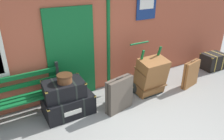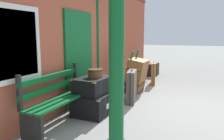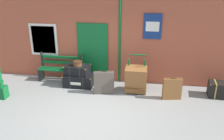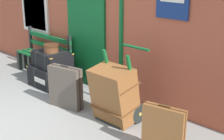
{
  "view_description": "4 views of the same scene",
  "coord_description": "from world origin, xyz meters",
  "px_view_note": "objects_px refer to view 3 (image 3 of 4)",
  "views": [
    {
      "loc": [
        -1.98,
        -1.92,
        2.74
      ],
      "look_at": [
        0.22,
        1.79,
        0.77
      ],
      "focal_mm": 34.57,
      "sensor_mm": 36.0,
      "label": 1
    },
    {
      "loc": [
        -4.77,
        -0.21,
        1.59
      ],
      "look_at": [
        0.11,
        1.86,
        0.75
      ],
      "focal_mm": 35.77,
      "sensor_mm": 36.0,
      "label": 2
    },
    {
      "loc": [
        1.56,
        -5.35,
        3.49
      ],
      "look_at": [
        0.35,
        1.78,
        0.68
      ],
      "focal_mm": 37.34,
      "sensor_mm": 36.0,
      "label": 3
    },
    {
      "loc": [
        4.57,
        -1.93,
        2.49
      ],
      "look_at": [
        1.02,
        1.67,
        0.83
      ],
      "focal_mm": 53.05,
      "sensor_mm": 36.0,
      "label": 4
    }
  ],
  "objects_px": {
    "steamer_trunk_middle": "(77,70)",
    "large_brown_trunk": "(136,80)",
    "steamer_trunk_base": "(79,80)",
    "corner_trunk": "(220,90)",
    "porters_trolley": "(136,83)",
    "suitcase_beige": "(172,89)",
    "round_hatbox": "(77,63)",
    "platform_bench": "(61,69)",
    "suitcase_cream": "(104,83)"
  },
  "relations": [
    {
      "from": "large_brown_trunk",
      "to": "suitcase_cream",
      "type": "bearing_deg",
      "value": -169.0
    },
    {
      "from": "porters_trolley",
      "to": "corner_trunk",
      "type": "height_order",
      "value": "porters_trolley"
    },
    {
      "from": "steamer_trunk_middle",
      "to": "round_hatbox",
      "type": "bearing_deg",
      "value": -42.53
    },
    {
      "from": "platform_bench",
      "to": "round_hatbox",
      "type": "height_order",
      "value": "platform_bench"
    },
    {
      "from": "porters_trolley",
      "to": "steamer_trunk_base",
      "type": "bearing_deg",
      "value": 177.85
    },
    {
      "from": "large_brown_trunk",
      "to": "corner_trunk",
      "type": "relative_size",
      "value": 1.3
    },
    {
      "from": "suitcase_beige",
      "to": "corner_trunk",
      "type": "height_order",
      "value": "suitcase_beige"
    },
    {
      "from": "suitcase_beige",
      "to": "platform_bench",
      "type": "bearing_deg",
      "value": 168.2
    },
    {
      "from": "suitcase_cream",
      "to": "corner_trunk",
      "type": "distance_m",
      "value": 3.68
    },
    {
      "from": "large_brown_trunk",
      "to": "porters_trolley",
      "type": "bearing_deg",
      "value": 90.0
    },
    {
      "from": "steamer_trunk_base",
      "to": "steamer_trunk_middle",
      "type": "relative_size",
      "value": 1.2
    },
    {
      "from": "steamer_trunk_base",
      "to": "round_hatbox",
      "type": "relative_size",
      "value": 3.28
    },
    {
      "from": "steamer_trunk_base",
      "to": "corner_trunk",
      "type": "distance_m",
      "value": 4.64
    },
    {
      "from": "steamer_trunk_middle",
      "to": "porters_trolley",
      "type": "distance_m",
      "value": 2.07
    },
    {
      "from": "round_hatbox",
      "to": "steamer_trunk_middle",
      "type": "bearing_deg",
      "value": 137.47
    },
    {
      "from": "platform_bench",
      "to": "porters_trolley",
      "type": "height_order",
      "value": "porters_trolley"
    },
    {
      "from": "steamer_trunk_base",
      "to": "steamer_trunk_middle",
      "type": "xyz_separation_m",
      "value": [
        -0.05,
        0.02,
        0.37
      ]
    },
    {
      "from": "suitcase_beige",
      "to": "suitcase_cream",
      "type": "relative_size",
      "value": 0.93
    },
    {
      "from": "suitcase_beige",
      "to": "corner_trunk",
      "type": "relative_size",
      "value": 1.01
    },
    {
      "from": "porters_trolley",
      "to": "large_brown_trunk",
      "type": "bearing_deg",
      "value": -90.0
    },
    {
      "from": "platform_bench",
      "to": "porters_trolley",
      "type": "xyz_separation_m",
      "value": [
        2.78,
        -0.4,
        -0.18
      ]
    },
    {
      "from": "porters_trolley",
      "to": "large_brown_trunk",
      "type": "distance_m",
      "value": 0.27
    },
    {
      "from": "porters_trolley",
      "to": "steamer_trunk_middle",
      "type": "bearing_deg",
      "value": 177.39
    },
    {
      "from": "steamer_trunk_middle",
      "to": "large_brown_trunk",
      "type": "distance_m",
      "value": 2.07
    },
    {
      "from": "steamer_trunk_middle",
      "to": "suitcase_beige",
      "type": "xyz_separation_m",
      "value": [
        3.19,
        -0.51,
        -0.23
      ]
    },
    {
      "from": "steamer_trunk_middle",
      "to": "large_brown_trunk",
      "type": "xyz_separation_m",
      "value": [
        2.05,
        -0.27,
        -0.11
      ]
    },
    {
      "from": "porters_trolley",
      "to": "suitcase_cream",
      "type": "distance_m",
      "value": 1.09
    },
    {
      "from": "steamer_trunk_base",
      "to": "large_brown_trunk",
      "type": "distance_m",
      "value": 2.03
    },
    {
      "from": "steamer_trunk_middle",
      "to": "corner_trunk",
      "type": "xyz_separation_m",
      "value": [
        4.69,
        -0.07,
        -0.34
      ]
    },
    {
      "from": "porters_trolley",
      "to": "platform_bench",
      "type": "bearing_deg",
      "value": 171.72
    },
    {
      "from": "steamer_trunk_base",
      "to": "suitcase_cream",
      "type": "relative_size",
      "value": 1.28
    },
    {
      "from": "suitcase_cream",
      "to": "steamer_trunk_middle",
      "type": "bearing_deg",
      "value": 155.6
    },
    {
      "from": "steamer_trunk_base",
      "to": "porters_trolley",
      "type": "xyz_separation_m",
      "value": [
        1.99,
        -0.07,
        0.06
      ]
    },
    {
      "from": "steamer_trunk_middle",
      "to": "corner_trunk",
      "type": "distance_m",
      "value": 4.71
    },
    {
      "from": "suitcase_cream",
      "to": "corner_trunk",
      "type": "height_order",
      "value": "suitcase_cream"
    },
    {
      "from": "round_hatbox",
      "to": "porters_trolley",
      "type": "xyz_separation_m",
      "value": [
        2.02,
        -0.07,
        -0.57
      ]
    },
    {
      "from": "round_hatbox",
      "to": "porters_trolley",
      "type": "bearing_deg",
      "value": -1.93
    },
    {
      "from": "suitcase_cream",
      "to": "porters_trolley",
      "type": "bearing_deg",
      "value": 20.37
    },
    {
      "from": "steamer_trunk_middle",
      "to": "corner_trunk",
      "type": "bearing_deg",
      "value": -0.9
    },
    {
      "from": "platform_bench",
      "to": "steamer_trunk_base",
      "type": "relative_size",
      "value": 1.58
    },
    {
      "from": "suitcase_beige",
      "to": "round_hatbox",
      "type": "bearing_deg",
      "value": 171.31
    },
    {
      "from": "suitcase_beige",
      "to": "suitcase_cream",
      "type": "distance_m",
      "value": 2.15
    },
    {
      "from": "steamer_trunk_base",
      "to": "corner_trunk",
      "type": "relative_size",
      "value": 1.39
    },
    {
      "from": "steamer_trunk_middle",
      "to": "suitcase_beige",
      "type": "bearing_deg",
      "value": -9.06
    },
    {
      "from": "porters_trolley",
      "to": "suitcase_beige",
      "type": "xyz_separation_m",
      "value": [
        1.14,
        -0.41,
        0.08
      ]
    },
    {
      "from": "corner_trunk",
      "to": "round_hatbox",
      "type": "bearing_deg",
      "value": 179.41
    },
    {
      "from": "porters_trolley",
      "to": "corner_trunk",
      "type": "xyz_separation_m",
      "value": [
        2.65,
        0.02,
        -0.03
      ]
    },
    {
      "from": "steamer_trunk_base",
      "to": "suitcase_beige",
      "type": "bearing_deg",
      "value": -8.88
    },
    {
      "from": "large_brown_trunk",
      "to": "suitcase_cream",
      "type": "height_order",
      "value": "large_brown_trunk"
    },
    {
      "from": "steamer_trunk_base",
      "to": "suitcase_cream",
      "type": "xyz_separation_m",
      "value": [
        0.98,
        -0.45,
        0.17
      ]
    }
  ]
}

